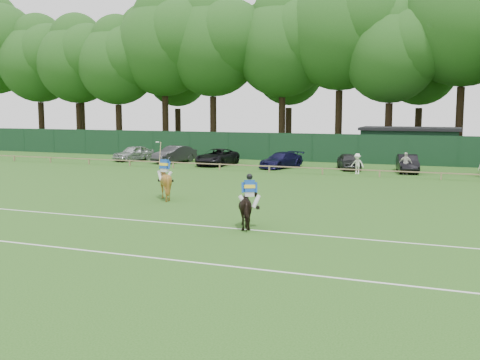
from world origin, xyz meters
The scene contains 18 objects.
ground centered at (0.00, 0.00, 0.00)m, with size 160.00×160.00×0.00m, color #1E4C14.
horse_dark centered at (2.31, -0.63, 0.80)m, with size 0.87×1.90×1.61m, color black.
horse_chestnut centered at (-4.25, 4.38, 0.91)m, with size 1.46×1.64×1.81m, color brown.
sedan_silver centered at (-17.28, 22.23, 0.68)m, with size 1.61×4.01×1.37m, color #B9BCBF.
sedan_grey centered at (-13.04, 22.04, 0.72)m, with size 1.53×4.39×1.45m, color #2B2B2D.
suv_black centered at (-8.69, 21.39, 0.67)m, with size 2.23×4.84×1.35m, color black.
sedan_navy centered at (-3.06, 21.19, 0.62)m, with size 1.74×4.28×1.24m, color #131239.
hatch_grey centered at (2.13, 22.07, 0.62)m, with size 1.47×3.66×1.25m, color #292A2C.
estate_black centered at (6.52, 21.73, 0.65)m, with size 1.38×3.96×1.31m, color black.
spectator_left centered at (3.24, 19.32, 0.74)m, with size 0.96×0.55×1.48m, color silver.
spectator_mid centered at (6.51, 20.17, 0.80)m, with size 0.94×0.39×1.60m, color beige.
rider_dark centered at (2.32, -0.64, 1.53)m, with size 0.89×0.59×1.41m.
rider_chestnut centered at (-4.25, 4.37, 1.70)m, with size 0.94×0.60×2.05m.
pitch_lines centered at (0.00, -3.50, 0.01)m, with size 60.00×5.10×0.01m.
pitch_rail centered at (0.00, 18.00, 0.45)m, with size 62.10×0.10×0.50m.
perimeter_fence centered at (0.00, 27.00, 1.25)m, with size 92.08×0.08×2.50m.
utility_shed centered at (6.00, 30.00, 1.54)m, with size 8.40×4.40×3.04m.
tree_row centered at (2.00, 35.00, 0.00)m, with size 96.00×12.00×21.00m, color #26561C, non-canonical shape.
Camera 1 is at (9.92, -21.24, 4.77)m, focal length 42.00 mm.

